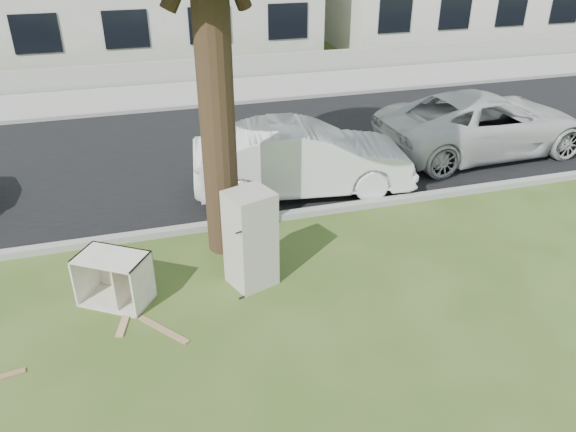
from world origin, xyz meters
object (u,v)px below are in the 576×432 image
object	(u,v)px
fridge	(251,239)
cabinet	(114,279)
car_right	(485,123)
car_center	(303,159)

from	to	relation	value
fridge	cabinet	size ratio (longest dim) A/B	1.56
cabinet	car_right	bearing A→B (deg)	56.41
cabinet	car_center	size ratio (longest dim) A/B	0.23
fridge	cabinet	distance (m)	2.00
fridge	car_right	distance (m)	7.32
cabinet	car_center	world-z (taller)	car_center
fridge	car_right	bearing A→B (deg)	10.11
car_center	car_right	size ratio (longest dim) A/B	0.85
fridge	car_right	size ratio (longest dim) A/B	0.30
cabinet	fridge	bearing A→B (deg)	30.70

